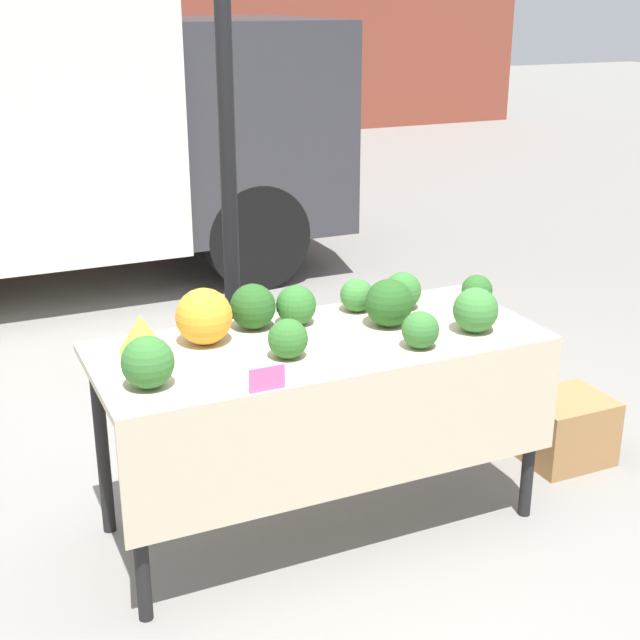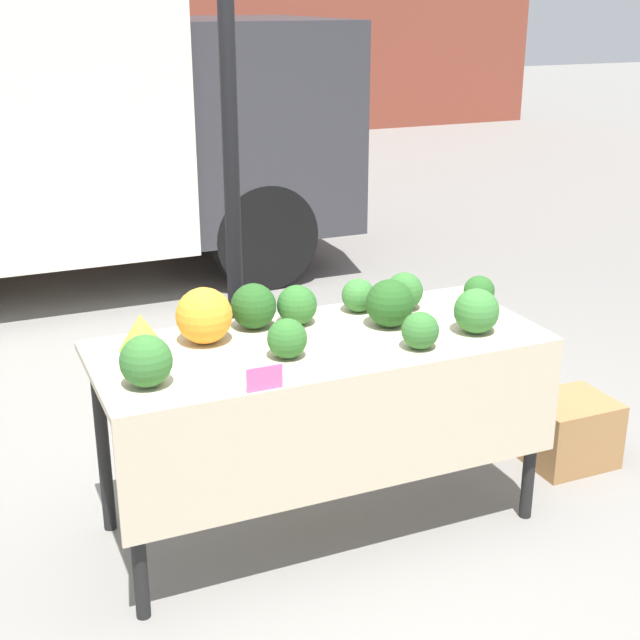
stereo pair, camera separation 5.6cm
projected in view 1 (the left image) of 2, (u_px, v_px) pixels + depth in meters
ground_plane at (320, 522)px, 3.59m from camera, size 40.00×40.00×0.00m
tent_pole at (228, 153)px, 3.76m from camera, size 0.07×0.07×2.74m
market_table at (326, 373)px, 3.31m from camera, size 1.69×0.70×0.79m
orange_cauliflower at (204, 316)px, 3.26m from camera, size 0.21×0.21×0.21m
romanesco_head at (141, 333)px, 3.20m from camera, size 0.17×0.17×0.13m
broccoli_head_0 at (296, 305)px, 3.45m from camera, size 0.16×0.16×0.16m
broccoli_head_1 at (403, 291)px, 3.63m from camera, size 0.15×0.15×0.15m
broccoli_head_2 at (288, 339)px, 3.14m from camera, size 0.14×0.14×0.14m
broccoli_head_3 at (477, 290)px, 3.67m from camera, size 0.13×0.13×0.13m
broccoli_head_4 at (148, 362)px, 2.89m from camera, size 0.17×0.17×0.17m
broccoli_head_5 at (253, 307)px, 3.41m from camera, size 0.18×0.18×0.18m
broccoli_head_6 at (389, 303)px, 3.43m from camera, size 0.19×0.19×0.19m
broccoli_head_7 at (476, 310)px, 3.38m from camera, size 0.17×0.17×0.17m
broccoli_head_8 at (420, 330)px, 3.23m from camera, size 0.14×0.14×0.14m
broccoli_head_9 at (357, 295)px, 3.60m from camera, size 0.14×0.14×0.14m
price_sign at (267, 379)px, 2.88m from camera, size 0.12×0.01×0.08m
produce_crate at (565, 429)px, 4.03m from camera, size 0.38×0.32×0.30m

